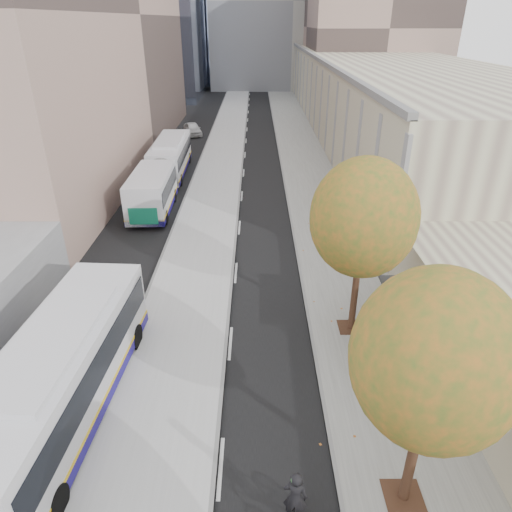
{
  "coord_description": "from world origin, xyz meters",
  "views": [
    {
      "loc": [
        -0.58,
        -3.32,
        12.09
      ],
      "look_at": [
        -0.56,
        15.15,
        2.5
      ],
      "focal_mm": 32.0,
      "sensor_mm": 36.0,
      "label": 1
    }
  ],
  "objects_px": {
    "bus_far": "(164,169)",
    "cyclist": "(295,510)",
    "bus_shelter": "(421,314)",
    "distant_car": "(193,129)"
  },
  "relations": [
    {
      "from": "bus_shelter",
      "to": "distant_car",
      "type": "xyz_separation_m",
      "value": [
        -13.64,
        39.96,
        -1.48
      ]
    },
    {
      "from": "bus_shelter",
      "to": "cyclist",
      "type": "distance_m",
      "value": 8.75
    },
    {
      "from": "bus_far",
      "to": "cyclist",
      "type": "bearing_deg",
      "value": -74.75
    },
    {
      "from": "cyclist",
      "to": "bus_shelter",
      "type": "bearing_deg",
      "value": 64.87
    },
    {
      "from": "bus_shelter",
      "to": "cyclist",
      "type": "height_order",
      "value": "bus_shelter"
    },
    {
      "from": "bus_shelter",
      "to": "distant_car",
      "type": "distance_m",
      "value": 42.25
    },
    {
      "from": "bus_far",
      "to": "bus_shelter",
      "type": "bearing_deg",
      "value": -58.44
    },
    {
      "from": "cyclist",
      "to": "distant_car",
      "type": "xyz_separation_m",
      "value": [
        -8.38,
        46.81,
        -0.11
      ]
    },
    {
      "from": "bus_far",
      "to": "distant_car",
      "type": "distance_m",
      "value": 19.05
    },
    {
      "from": "cyclist",
      "to": "bus_far",
      "type": "bearing_deg",
      "value": 119.05
    }
  ]
}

